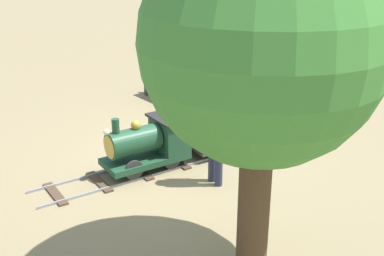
% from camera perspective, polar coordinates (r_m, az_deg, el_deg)
% --- Properties ---
extents(ground_plane, '(60.00, 60.00, 0.00)m').
position_cam_1_polar(ground_plane, '(8.56, 0.03, -3.43)').
color(ground_plane, '#8C7A56').
extents(track, '(0.78, 5.70, 0.04)m').
position_cam_1_polar(track, '(8.56, 0.14, -3.29)').
color(track, gray).
rests_on(track, ground_plane).
extents(locomotive, '(0.74, 1.45, 0.97)m').
position_cam_1_polar(locomotive, '(7.98, -4.94, -1.65)').
color(locomotive, '#1E472D').
rests_on(locomotive, ground_plane).
extents(passenger_car, '(0.84, 2.00, 0.97)m').
position_cam_1_polar(passenger_car, '(8.90, 4.97, 0.43)').
color(passenger_car, '#3F3F3F').
rests_on(passenger_car, ground_plane).
extents(conductor_person, '(0.30, 0.30, 1.62)m').
position_cam_1_polar(conductor_person, '(7.30, 2.86, 0.18)').
color(conductor_person, '#282D47').
rests_on(conductor_person, ground_plane).
extents(park_bench, '(1.33, 0.50, 0.82)m').
position_cam_1_polar(park_bench, '(11.55, -3.20, 5.36)').
color(park_bench, '#2D6B33').
rests_on(park_bench, ground_plane).
extents(oak_tree_near, '(2.44, 2.44, 3.87)m').
position_cam_1_polar(oak_tree_near, '(4.77, 8.29, 9.53)').
color(oak_tree_near, '#4C3823').
rests_on(oak_tree_near, ground_plane).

